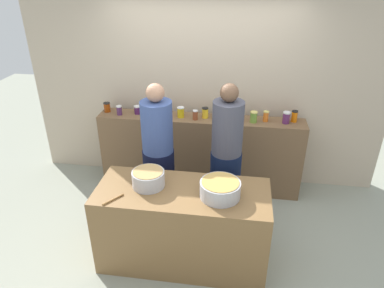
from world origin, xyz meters
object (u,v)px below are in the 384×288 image
Objects in this scene: preserve_jar_11 at (254,117)px; wooden_spoon at (113,199)px; preserve_jar_10 at (239,116)px; preserve_jar_12 at (266,116)px; cooking_pot_center at (220,189)px; preserve_jar_6 at (195,115)px; preserve_jar_13 at (286,118)px; preserve_jar_7 at (205,113)px; preserve_jar_14 at (294,116)px; preserve_jar_0 at (107,107)px; preserve_jar_3 at (152,111)px; preserve_jar_5 at (181,112)px; cook_with_tongs at (159,163)px; cook_in_cap at (226,166)px; preserve_jar_9 at (231,116)px; cooking_pot_left at (148,179)px; preserve_jar_4 at (165,111)px; preserve_jar_2 at (137,110)px; preserve_jar_8 at (218,112)px; preserve_jar_1 at (119,110)px.

preserve_jar_11 is 0.61× the size of wooden_spoon.
wooden_spoon is at bearing -124.05° from preserve_jar_10.
preserve_jar_10 is 0.83× the size of preserve_jar_12.
preserve_jar_10 is at bearing 84.91° from cooking_pot_center.
preserve_jar_13 reaches higher than preserve_jar_6.
cooking_pot_center is (0.43, -1.38, -0.16)m from preserve_jar_6.
preserve_jar_7 is 0.93× the size of preserve_jar_14.
preserve_jar_0 reaches higher than preserve_jar_10.
preserve_jar_5 reaches higher than preserve_jar_3.
preserve_jar_6 is 0.07× the size of cook_with_tongs.
cook_in_cap is at bearing -67.14° from preserve_jar_7.
preserve_jar_5 is at bearing -178.76° from preserve_jar_12.
preserve_jar_9 is at bearing 89.18° from cook_in_cap.
wooden_spoon is at bearing -89.07° from preserve_jar_3.
preserve_jar_9 is 0.44m from preserve_jar_12.
cooking_pot_left is 0.96m from cook_in_cap.
preserve_jar_14 is at bearing 0.64° from preserve_jar_4.
preserve_jar_13 is (0.40, 0.03, 0.00)m from preserve_jar_11.
preserve_jar_4 is 1.20m from cook_in_cap.
preserve_jar_0 is at bearing 178.39° from preserve_jar_2.
preserve_jar_8 is 1.09m from cook_with_tongs.
preserve_jar_10 reaches higher than preserve_jar_3.
preserve_jar_13 reaches higher than cooking_pot_center.
preserve_jar_14 is (1.82, 0.04, 0.02)m from preserve_jar_3.
preserve_jar_7 is 1.24× the size of preserve_jar_9.
preserve_jar_0 is 0.93× the size of preserve_jar_7.
preserve_jar_1 reaches higher than preserve_jar_6.
preserve_jar_6 is 0.88m from cook_in_cap.
cook_in_cap is (-0.29, -0.71, -0.32)m from preserve_jar_11.
wooden_spoon is 0.13× the size of cook_in_cap.
preserve_jar_10 is at bearing -2.39° from preserve_jar_4.
preserve_jar_6 reaches higher than preserve_jar_9.
cook_in_cap is (0.44, -0.69, -0.31)m from preserve_jar_6.
preserve_jar_13 is at bearing 2.66° from preserve_jar_6.
cook_in_cap is at bearing -112.38° from preserve_jar_11.
preserve_jar_0 is 1.01× the size of preserve_jar_1.
preserve_jar_5 is 1.69m from wooden_spoon.
cook_with_tongs is at bearing -99.49° from preserve_jar_5.
preserve_jar_11 is 0.08× the size of cook_with_tongs.
preserve_jar_3 is 0.58m from preserve_jar_6.
preserve_jar_5 is 1.09× the size of preserve_jar_6.
cooking_pot_center is (-0.13, -1.43, -0.15)m from preserve_jar_10.
cooking_pot_center is (0.15, -1.51, -0.17)m from preserve_jar_8.
cook_with_tongs is at bearing -152.36° from preserve_jar_13.
preserve_jar_11 is 0.37× the size of cooking_pot_center.
cook_with_tongs is 0.98× the size of cook_in_cap.
preserve_jar_12 is at bearing 49.00° from wooden_spoon.
cook_with_tongs is at bearing 75.40° from wooden_spoon.
preserve_jar_14 is at bearing 27.73° from cook_with_tongs.
preserve_jar_4 is 1.69m from wooden_spoon.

